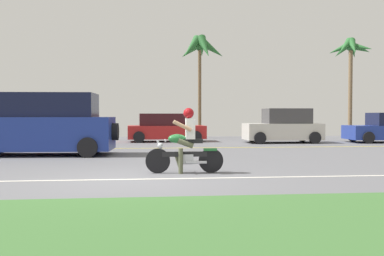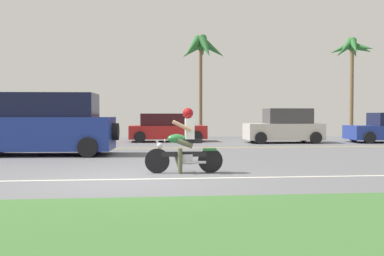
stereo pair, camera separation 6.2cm
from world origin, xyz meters
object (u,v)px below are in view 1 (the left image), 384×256
object	(u,v)px
parked_car_2	(165,128)
palm_tree_2	(200,52)
parked_car_1	(46,127)
suv_nearby	(43,125)
motorcyclist	(185,145)
palm_tree_1	(351,53)
parked_car_3	(283,127)

from	to	relation	value
parked_car_2	palm_tree_2	world-z (taller)	palm_tree_2
parked_car_1	palm_tree_2	distance (m)	9.90
suv_nearby	parked_car_2	size ratio (longest dim) A/B	1.26
motorcyclist	suv_nearby	xyz separation A→B (m)	(-4.33, 5.00, 0.36)
palm_tree_2	palm_tree_1	bearing A→B (deg)	-11.01
palm_tree_1	palm_tree_2	bearing A→B (deg)	168.99
parked_car_2	suv_nearby	bearing A→B (deg)	-121.96
palm_tree_2	parked_car_1	bearing A→B (deg)	-149.85
palm_tree_2	suv_nearby	bearing A→B (deg)	-122.52
suv_nearby	palm_tree_1	distance (m)	17.66
parked_car_2	palm_tree_1	world-z (taller)	palm_tree_1
suv_nearby	parked_car_3	bearing A→B (deg)	28.79
suv_nearby	parked_car_1	distance (m)	5.91
parked_car_3	palm_tree_2	bearing A→B (deg)	126.26
parked_car_1	palm_tree_2	xyz separation A→B (m)	(7.74, 4.49, 4.23)
parked_car_3	palm_tree_1	bearing A→B (deg)	32.79
parked_car_2	parked_car_3	bearing A→B (deg)	-14.89
motorcyclist	parked_car_1	xyz separation A→B (m)	(-5.52, 10.78, 0.12)
parked_car_2	palm_tree_2	xyz separation A→B (m)	(2.17, 3.25, 4.33)
parked_car_1	parked_car_2	distance (m)	5.70
palm_tree_1	palm_tree_2	xyz separation A→B (m)	(-8.36, 1.63, 0.17)
suv_nearby	palm_tree_1	world-z (taller)	palm_tree_1
parked_car_3	parked_car_2	bearing A→B (deg)	165.11
palm_tree_1	motorcyclist	bearing A→B (deg)	-127.77
motorcyclist	parked_car_2	bearing A→B (deg)	89.78
parked_car_2	palm_tree_1	bearing A→B (deg)	8.80
parked_car_1	palm_tree_1	bearing A→B (deg)	10.10
suv_nearby	palm_tree_2	size ratio (longest dim) A/B	0.83
suv_nearby	parked_car_1	size ratio (longest dim) A/B	1.30
motorcyclist	palm_tree_1	size ratio (longest dim) A/B	0.32
suv_nearby	parked_car_3	size ratio (longest dim) A/B	1.36
parked_car_3	parked_car_1	bearing A→B (deg)	178.64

